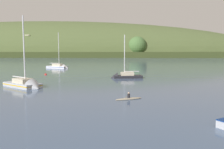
{
  "coord_description": "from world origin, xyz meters",
  "views": [
    {
      "loc": [
        3.49,
        -5.8,
        6.08
      ],
      "look_at": [
        -1.28,
        36.21,
        1.64
      ],
      "focal_mm": 38.26,
      "sensor_mm": 36.0,
      "label": 1
    }
  ],
  "objects_px": {
    "sailboat_near_mooring": "(59,67)",
    "sailboat_midwater_white": "(26,86)",
    "canoe_with_paddler": "(129,99)",
    "dockside_crane": "(20,46)",
    "mooring_buoy_midchannel": "(46,75)",
    "sailboat_far_left": "(124,77)"
  },
  "relations": [
    {
      "from": "sailboat_midwater_white",
      "to": "canoe_with_paddler",
      "type": "relative_size",
      "value": 3.71
    },
    {
      "from": "sailboat_near_mooring",
      "to": "mooring_buoy_midchannel",
      "type": "bearing_deg",
      "value": -67.18
    },
    {
      "from": "dockside_crane",
      "to": "mooring_buoy_midchannel",
      "type": "xyz_separation_m",
      "value": [
        75.38,
        -133.47,
        -9.08
      ]
    },
    {
      "from": "sailboat_midwater_white",
      "to": "mooring_buoy_midchannel",
      "type": "height_order",
      "value": "sailboat_midwater_white"
    },
    {
      "from": "sailboat_midwater_white",
      "to": "canoe_with_paddler",
      "type": "bearing_deg",
      "value": 7.23
    },
    {
      "from": "sailboat_near_mooring",
      "to": "sailboat_midwater_white",
      "type": "xyz_separation_m",
      "value": [
        7.89,
        -39.33,
        -0.02
      ]
    },
    {
      "from": "dockside_crane",
      "to": "sailboat_far_left",
      "type": "height_order",
      "value": "dockside_crane"
    },
    {
      "from": "canoe_with_paddler",
      "to": "sailboat_far_left",
      "type": "bearing_deg",
      "value": -113.95
    },
    {
      "from": "sailboat_near_mooring",
      "to": "mooring_buoy_midchannel",
      "type": "distance_m",
      "value": 20.31
    },
    {
      "from": "sailboat_midwater_white",
      "to": "sailboat_far_left",
      "type": "bearing_deg",
      "value": 75.59
    },
    {
      "from": "sailboat_near_mooring",
      "to": "canoe_with_paddler",
      "type": "xyz_separation_m",
      "value": [
        24.7,
        -46.69,
        -0.19
      ]
    },
    {
      "from": "sailboat_far_left",
      "to": "sailboat_midwater_white",
      "type": "bearing_deg",
      "value": 33.57
    },
    {
      "from": "sailboat_far_left",
      "to": "mooring_buoy_midchannel",
      "type": "relative_size",
      "value": 15.95
    },
    {
      "from": "sailboat_near_mooring",
      "to": "sailboat_far_left",
      "type": "xyz_separation_m",
      "value": [
        22.72,
        -24.65,
        -0.14
      ]
    },
    {
      "from": "sailboat_far_left",
      "to": "mooring_buoy_midchannel",
      "type": "height_order",
      "value": "sailboat_far_left"
    },
    {
      "from": "mooring_buoy_midchannel",
      "to": "sailboat_near_mooring",
      "type": "bearing_deg",
      "value": 99.58
    },
    {
      "from": "dockside_crane",
      "to": "sailboat_midwater_white",
      "type": "distance_m",
      "value": 172.62
    },
    {
      "from": "canoe_with_paddler",
      "to": "mooring_buoy_midchannel",
      "type": "distance_m",
      "value": 34.14
    },
    {
      "from": "dockside_crane",
      "to": "sailboat_midwater_white",
      "type": "relative_size",
      "value": 1.49
    },
    {
      "from": "dockside_crane",
      "to": "mooring_buoy_midchannel",
      "type": "relative_size",
      "value": 29.08
    },
    {
      "from": "sailboat_midwater_white",
      "to": "sailboat_far_left",
      "type": "distance_m",
      "value": 20.86
    },
    {
      "from": "dockside_crane",
      "to": "sailboat_near_mooring",
      "type": "xyz_separation_m",
      "value": [
        72.0,
        -113.44,
        -8.79
      ]
    }
  ]
}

